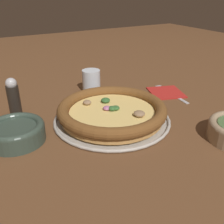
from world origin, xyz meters
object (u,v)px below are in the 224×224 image
at_px(bowl_near, 16,132).
at_px(napkin, 166,92).
at_px(pizza, 112,111).
at_px(drinking_cup, 91,81).
at_px(pizza_tray, 112,119).
at_px(pepper_shaker, 14,98).
at_px(fork, 170,93).

height_order(bowl_near, napkin, bowl_near).
xyz_separation_m(pizza, napkin, (0.09, -0.27, -0.03)).
bearing_deg(napkin, drinking_cup, 57.58).
bearing_deg(pizza_tray, pizza, -59.69).
distance_m(bowl_near, drinking_cup, 0.36).
bearing_deg(drinking_cup, pizza, 168.61).
xyz_separation_m(drinking_cup, napkin, (-0.14, -0.22, -0.04)).
relative_size(drinking_cup, pepper_shaker, 0.68).
height_order(pizza_tray, pizza, pizza).
bearing_deg(pizza, pizza_tray, 120.31).
bearing_deg(napkin, fork, -122.54).
bearing_deg(pepper_shaker, pizza, -125.85).
bearing_deg(napkin, pizza_tray, 108.23).
relative_size(bowl_near, pepper_shaker, 1.20).
xyz_separation_m(bowl_near, fork, (0.06, -0.53, -0.02)).
distance_m(pizza, fork, 0.29).
bearing_deg(pizza, bowl_near, 84.73).
distance_m(pizza, pepper_shaker, 0.28).
relative_size(pizza_tray, pizza, 1.08).
xyz_separation_m(pizza, drinking_cup, (0.23, -0.05, 0.01)).
height_order(fork, pepper_shaker, pepper_shaker).
xyz_separation_m(fork, pepper_shaker, (0.08, 0.51, 0.06)).
bearing_deg(bowl_near, drinking_cup, -55.48).
relative_size(pizza, pepper_shaker, 2.61).
bearing_deg(fork, pepper_shaker, 86.87).
relative_size(drinking_cup, napkin, 0.54).
height_order(pizza_tray, fork, pizza_tray).
bearing_deg(bowl_near, pizza_tray, -95.29).
distance_m(pizza_tray, fork, 0.29).
bearing_deg(drinking_cup, pizza_tray, 168.59).
height_order(pizza_tray, napkin, pizza_tray).
distance_m(pizza_tray, pepper_shaker, 0.28).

